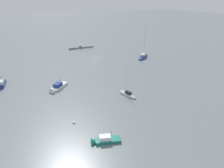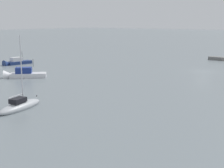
# 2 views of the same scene
# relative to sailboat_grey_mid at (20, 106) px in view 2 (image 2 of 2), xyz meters

# --- Properties ---
(ground_plane) EXTENTS (500.00, 500.00, 0.00)m
(ground_plane) POSITION_rel_sailboat_grey_mid_xyz_m (-4.70, -33.46, -0.28)
(ground_plane) COLOR slate
(sailboat_grey_mid) EXTENTS (2.92, 5.90, 7.37)m
(sailboat_grey_mid) POSITION_rel_sailboat_grey_mid_xyz_m (0.00, 0.00, 0.00)
(sailboat_grey_mid) COLOR #ADB2B7
(sailboat_grey_mid) RESTS_ON ground_plane
(motorboat_white_near) EXTENTS (5.70, 5.80, 3.50)m
(motorboat_white_near) POSITION_rel_sailboat_grey_mid_xyz_m (14.63, -11.09, 0.09)
(motorboat_white_near) COLOR silver
(motorboat_white_near) RESTS_ON ground_plane
(motorboat_navy_far) EXTENTS (2.35, 5.81, 3.17)m
(motorboat_navy_far) POSITION_rel_sailboat_grey_mid_xyz_m (27.90, -19.50, 0.06)
(motorboat_navy_far) COLOR navy
(motorboat_navy_far) RESTS_ON ground_plane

